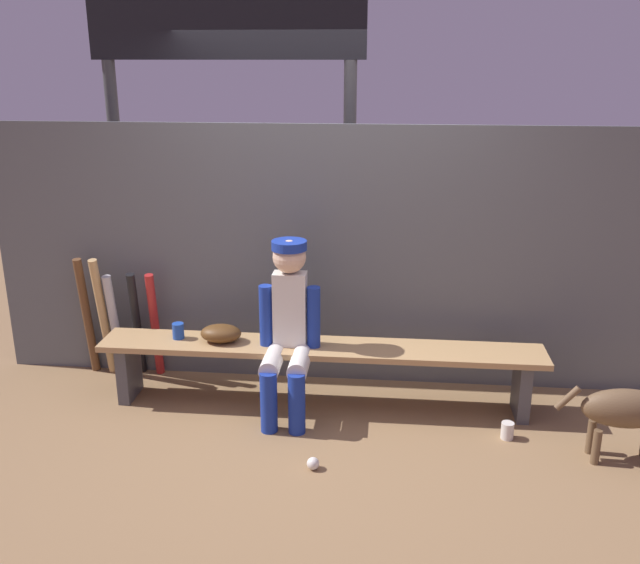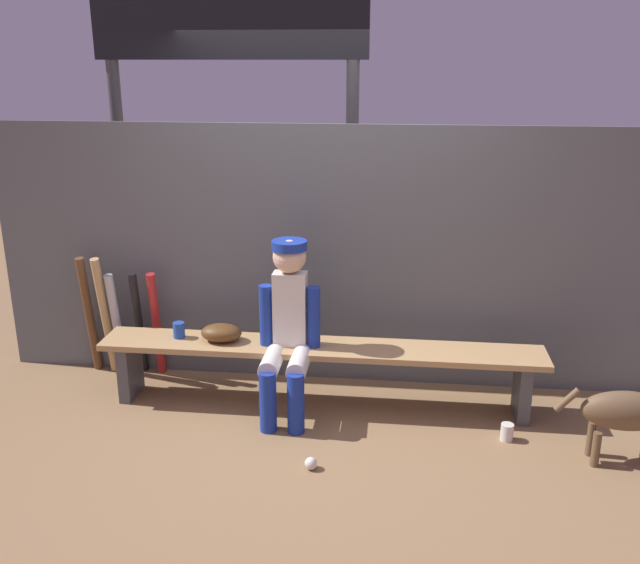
# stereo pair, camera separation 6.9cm
# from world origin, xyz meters

# --- Properties ---
(ground_plane) EXTENTS (30.00, 30.00, 0.00)m
(ground_plane) POSITION_xyz_m (0.00, 0.00, 0.00)
(ground_plane) COLOR olive
(chainlink_fence) EXTENTS (4.89, 0.03, 1.88)m
(chainlink_fence) POSITION_xyz_m (0.00, 0.45, 0.94)
(chainlink_fence) COLOR #595E63
(chainlink_fence) RESTS_ON ground_plane
(dugout_bench) EXTENTS (3.01, 0.36, 0.45)m
(dugout_bench) POSITION_xyz_m (0.00, 0.00, 0.36)
(dugout_bench) COLOR tan
(dugout_bench) RESTS_ON ground_plane
(player_seated) EXTENTS (0.41, 0.55, 1.18)m
(player_seated) POSITION_xyz_m (-0.20, -0.11, 0.64)
(player_seated) COLOR silver
(player_seated) RESTS_ON ground_plane
(baseball_glove) EXTENTS (0.28, 0.20, 0.12)m
(baseball_glove) POSITION_xyz_m (-0.68, 0.00, 0.51)
(baseball_glove) COLOR #593819
(baseball_glove) RESTS_ON dugout_bench
(bat_aluminum_red) EXTENTS (0.07, 0.18, 0.82)m
(bat_aluminum_red) POSITION_xyz_m (-1.26, 0.34, 0.41)
(bat_aluminum_red) COLOR #B22323
(bat_aluminum_red) RESTS_ON ground_plane
(bat_aluminum_black) EXTENTS (0.09, 0.20, 0.82)m
(bat_aluminum_black) POSITION_xyz_m (-1.41, 0.35, 0.41)
(bat_aluminum_black) COLOR black
(bat_aluminum_black) RESTS_ON ground_plane
(bat_aluminum_silver) EXTENTS (0.09, 0.18, 0.82)m
(bat_aluminum_silver) POSITION_xyz_m (-1.56, 0.30, 0.41)
(bat_aluminum_silver) COLOR #B7B7BC
(bat_aluminum_silver) RESTS_ON ground_plane
(bat_wood_tan) EXTENTS (0.07, 0.22, 0.94)m
(bat_wood_tan) POSITION_xyz_m (-1.64, 0.31, 0.47)
(bat_wood_tan) COLOR tan
(bat_wood_tan) RESTS_ON ground_plane
(bat_wood_dark) EXTENTS (0.08, 0.18, 0.92)m
(bat_wood_dark) POSITION_xyz_m (-1.79, 0.35, 0.46)
(bat_wood_dark) COLOR brown
(bat_wood_dark) RESTS_ON ground_plane
(baseball) EXTENTS (0.07, 0.07, 0.07)m
(baseball) POSITION_xyz_m (0.04, -0.79, 0.04)
(baseball) COLOR white
(baseball) RESTS_ON ground_plane
(cup_on_ground) EXTENTS (0.08, 0.08, 0.11)m
(cup_on_ground) POSITION_xyz_m (1.22, -0.32, 0.06)
(cup_on_ground) COLOR silver
(cup_on_ground) RESTS_ON ground_plane
(cup_on_bench) EXTENTS (0.08, 0.08, 0.11)m
(cup_on_bench) POSITION_xyz_m (-0.99, 0.03, 0.50)
(cup_on_bench) COLOR #1E47AD
(cup_on_bench) RESTS_ON dugout_bench
(scoreboard) EXTENTS (2.41, 0.27, 3.27)m
(scoreboard) POSITION_xyz_m (-0.77, 1.19, 2.31)
(scoreboard) COLOR #3F3F42
(scoreboard) RESTS_ON ground_plane
(dog) EXTENTS (0.84, 0.20, 0.49)m
(dog) POSITION_xyz_m (1.91, -0.50, 0.34)
(dog) COLOR brown
(dog) RESTS_ON ground_plane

